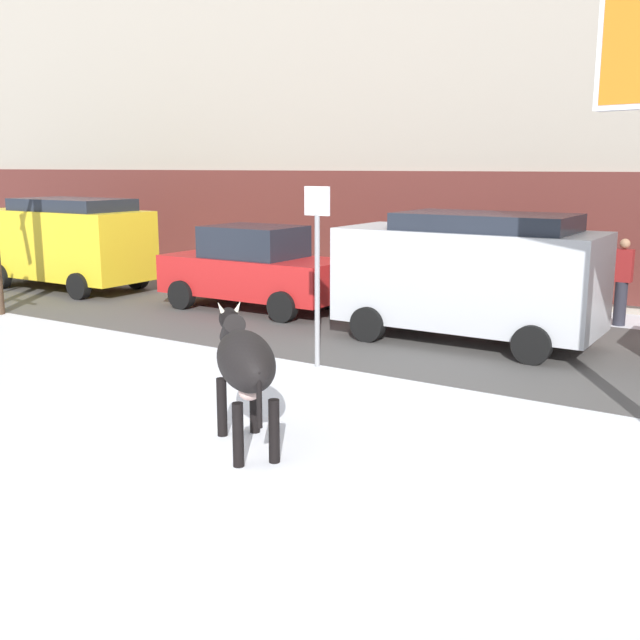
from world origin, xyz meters
name	(u,v)px	position (x,y,z in m)	size (l,w,h in m)	color
ground_plane	(115,477)	(0.00, 0.00, 0.00)	(120.00, 120.00, 0.00)	white
road_strip	(431,337)	(0.00, 7.67, 0.00)	(60.00, 5.60, 0.01)	#514F4C
building_facade	(564,28)	(0.00, 15.05, 6.48)	(44.00, 6.10, 13.00)	#A39989
cow_black	(244,361)	(0.58, 1.42, 0.99)	(1.72, 1.53, 1.54)	black
car_yellow_van	(67,241)	(-10.25, 7.79, 1.24)	(4.62, 2.16, 2.32)	gold
car_red_sedan	(254,268)	(-4.51, 8.17, 0.91)	(4.22, 2.02, 1.84)	red
car_silver_van	(469,274)	(0.68, 7.71, 1.24)	(4.62, 2.16, 2.32)	#B7BABF
pedestrian_near_billboard	(622,282)	(2.67, 10.72, 0.88)	(0.36, 0.24, 1.73)	#282833
pedestrian_by_cars	(559,277)	(1.44, 10.72, 0.88)	(0.36, 0.24, 1.73)	#282833
street_sign	(317,262)	(-0.65, 4.79, 1.67)	(0.44, 0.08, 2.82)	gray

